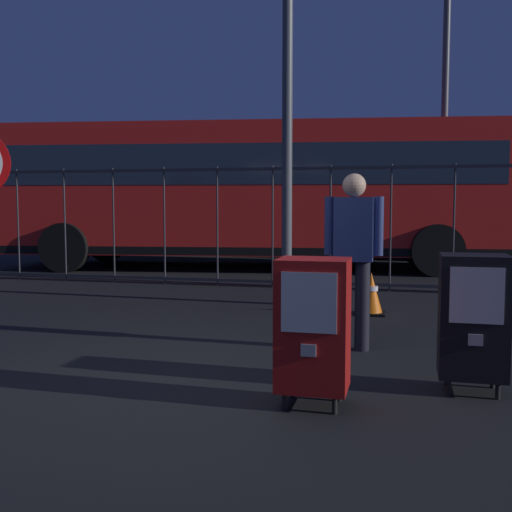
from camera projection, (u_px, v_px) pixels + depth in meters
ground_plane at (182, 384)px, 4.82m from camera, size 60.00×60.00×0.00m
newspaper_box_primary at (473, 316)px, 4.56m from camera, size 0.48×0.42×1.02m
newspaper_box_secondary at (313, 324)px, 4.25m from camera, size 0.48×0.42×1.02m
pedestrian at (353, 251)px, 5.86m from camera, size 0.55×0.22×1.67m
traffic_cone at (371, 294)px, 7.81m from camera, size 0.36×0.36×0.53m
fence_barrier at (301, 226)px, 10.10m from camera, size 18.03×0.04×2.00m
bus_near at (252, 188)px, 13.32m from camera, size 10.74×3.88×3.00m
bus_far at (287, 192)px, 17.07m from camera, size 10.61×3.18×3.00m
street_light_near_right at (446, 68)px, 12.65m from camera, size 0.32×0.32×7.13m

